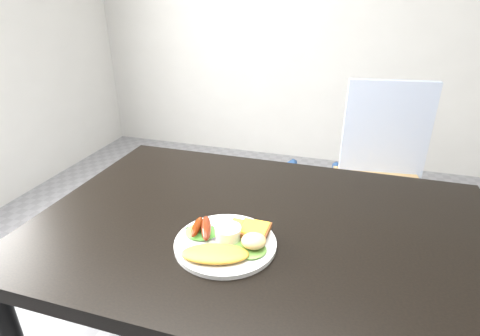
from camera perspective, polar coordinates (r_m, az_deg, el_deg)
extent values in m
cube|color=black|center=(1.01, 3.48, -9.13)|extent=(1.20, 0.80, 0.04)
cube|color=#A3804F|center=(1.90, 20.50, -3.31)|extent=(0.46, 0.46, 0.05)
imported|color=#2A4D83|center=(1.58, 17.88, 6.39)|extent=(0.69, 0.55, 1.66)
cylinder|color=white|center=(0.91, -2.24, -11.41)|extent=(0.24, 0.24, 0.01)
ellipsoid|color=#389622|center=(0.94, -5.93, -9.65)|extent=(0.08, 0.08, 0.01)
ellipsoid|color=#5F9134|center=(0.88, 1.37, -12.30)|extent=(0.09, 0.09, 0.01)
ellipsoid|color=gold|center=(0.86, -3.83, -12.91)|extent=(0.17, 0.11, 0.02)
ellipsoid|color=#612800|center=(0.93, -6.59, -8.86)|extent=(0.03, 0.09, 0.02)
ellipsoid|color=maroon|center=(0.92, -5.19, -9.06)|extent=(0.06, 0.10, 0.03)
cylinder|color=white|center=(0.90, -1.83, -9.99)|extent=(0.07, 0.07, 0.04)
cube|color=#945B18|center=(0.94, 0.26, -9.39)|extent=(0.08, 0.08, 0.01)
cube|color=brown|center=(0.92, 2.21, -9.38)|extent=(0.07, 0.07, 0.01)
ellipsoid|color=beige|center=(0.87, 2.10, -11.04)|extent=(0.07, 0.07, 0.03)
cube|color=#ADAFB7|center=(0.92, -4.39, -10.47)|extent=(0.15, 0.05, 0.00)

